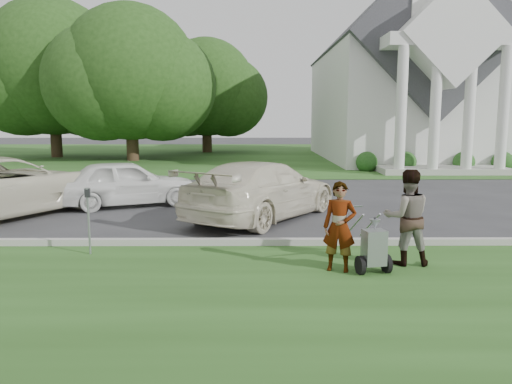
{
  "coord_description": "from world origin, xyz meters",
  "views": [
    {
      "loc": [
        -0.33,
        -9.78,
        2.69
      ],
      "look_at": [
        -0.27,
        0.0,
        1.24
      ],
      "focal_mm": 35.0,
      "sensor_mm": 36.0,
      "label": 1
    }
  ],
  "objects_px": {
    "tree_left": "(130,79)",
    "striping_cart": "(374,248)",
    "car_c": "(262,190)",
    "car_a": "(1,186)",
    "person_left": "(340,228)",
    "car_b": "(126,183)",
    "tree_far": "(52,74)",
    "church": "(398,67)",
    "tree_back": "(206,92)",
    "person_right": "(407,218)",
    "parking_meter_near": "(88,213)"
  },
  "relations": [
    {
      "from": "parking_meter_near",
      "to": "car_b",
      "type": "distance_m",
      "value": 5.63
    },
    {
      "from": "tree_far",
      "to": "person_right",
      "type": "relative_size",
      "value": 6.61
    },
    {
      "from": "church",
      "to": "striping_cart",
      "type": "distance_m",
      "value": 26.14
    },
    {
      "from": "church",
      "to": "car_b",
      "type": "relative_size",
      "value": 5.73
    },
    {
      "from": "person_left",
      "to": "person_right",
      "type": "xyz_separation_m",
      "value": [
        1.3,
        0.4,
        0.09
      ]
    },
    {
      "from": "person_left",
      "to": "car_b",
      "type": "distance_m",
      "value": 8.62
    },
    {
      "from": "tree_left",
      "to": "tree_far",
      "type": "height_order",
      "value": "tree_far"
    },
    {
      "from": "church",
      "to": "tree_back",
      "type": "relative_size",
      "value": 2.51
    },
    {
      "from": "tree_left",
      "to": "car_a",
      "type": "xyz_separation_m",
      "value": [
        0.76,
        -18.17,
        -4.27
      ]
    },
    {
      "from": "tree_far",
      "to": "car_b",
      "type": "relative_size",
      "value": 2.77
    },
    {
      "from": "striping_cart",
      "to": "person_right",
      "type": "height_order",
      "value": "person_right"
    },
    {
      "from": "tree_left",
      "to": "tree_far",
      "type": "relative_size",
      "value": 0.91
    },
    {
      "from": "tree_left",
      "to": "person_right",
      "type": "distance_m",
      "value": 25.5
    },
    {
      "from": "church",
      "to": "person_right",
      "type": "xyz_separation_m",
      "value": [
        -6.52,
        -23.97,
        -5.06
      ]
    },
    {
      "from": "tree_back",
      "to": "parking_meter_near",
      "type": "xyz_separation_m",
      "value": [
        0.44,
        -30.13,
        -3.88
      ]
    },
    {
      "from": "tree_far",
      "to": "car_a",
      "type": "relative_size",
      "value": 1.93
    },
    {
      "from": "tree_left",
      "to": "car_c",
      "type": "xyz_separation_m",
      "value": [
        7.93,
        -18.52,
        -4.33
      ]
    },
    {
      "from": "parking_meter_near",
      "to": "car_c",
      "type": "distance_m",
      "value": 5.02
    },
    {
      "from": "church",
      "to": "tree_left",
      "type": "relative_size",
      "value": 2.27
    },
    {
      "from": "person_left",
      "to": "person_right",
      "type": "bearing_deg",
      "value": 34.16
    },
    {
      "from": "tree_far",
      "to": "tree_back",
      "type": "distance_m",
      "value": 11.22
    },
    {
      "from": "car_c",
      "to": "car_a",
      "type": "bearing_deg",
      "value": 30.41
    },
    {
      "from": "striping_cart",
      "to": "person_left",
      "type": "height_order",
      "value": "person_left"
    },
    {
      "from": "tree_far",
      "to": "car_a",
      "type": "height_order",
      "value": "tree_far"
    },
    {
      "from": "tree_back",
      "to": "person_right",
      "type": "relative_size",
      "value": 5.46
    },
    {
      "from": "church",
      "to": "tree_left",
      "type": "height_order",
      "value": "church"
    },
    {
      "from": "striping_cart",
      "to": "car_a",
      "type": "relative_size",
      "value": 0.2
    },
    {
      "from": "striping_cart",
      "to": "tree_left",
      "type": "bearing_deg",
      "value": 100.97
    },
    {
      "from": "tree_left",
      "to": "striping_cart",
      "type": "bearing_deg",
      "value": -67.32
    },
    {
      "from": "car_a",
      "to": "car_b",
      "type": "bearing_deg",
      "value": -124.41
    },
    {
      "from": "tree_far",
      "to": "car_c",
      "type": "height_order",
      "value": "tree_far"
    },
    {
      "from": "parking_meter_near",
      "to": "car_b",
      "type": "xyz_separation_m",
      "value": [
        -0.67,
        5.59,
        -0.13
      ]
    },
    {
      "from": "tree_left",
      "to": "person_right",
      "type": "relative_size",
      "value": 6.03
    },
    {
      "from": "person_right",
      "to": "striping_cart",
      "type": "bearing_deg",
      "value": 38.06
    },
    {
      "from": "church",
      "to": "tree_left",
      "type": "distance_m",
      "value": 17.07
    },
    {
      "from": "tree_far",
      "to": "car_b",
      "type": "distance_m",
      "value": 22.41
    },
    {
      "from": "person_left",
      "to": "car_c",
      "type": "distance_m",
      "value": 4.89
    },
    {
      "from": "striping_cart",
      "to": "tree_back",
      "type": "bearing_deg",
      "value": 88.71
    },
    {
      "from": "person_left",
      "to": "car_a",
      "type": "xyz_separation_m",
      "value": [
        -8.44,
        5.08,
        0.04
      ]
    },
    {
      "from": "striping_cart",
      "to": "car_c",
      "type": "bearing_deg",
      "value": 99.05
    },
    {
      "from": "car_a",
      "to": "person_left",
      "type": "bearing_deg",
      "value": 176.17
    },
    {
      "from": "person_left",
      "to": "parking_meter_near",
      "type": "bearing_deg",
      "value": -176.17
    },
    {
      "from": "tree_left",
      "to": "car_b",
      "type": "distance_m",
      "value": 17.53
    },
    {
      "from": "car_a",
      "to": "striping_cart",
      "type": "bearing_deg",
      "value": 177.17
    },
    {
      "from": "tree_back",
      "to": "car_c",
      "type": "height_order",
      "value": "tree_back"
    },
    {
      "from": "car_b",
      "to": "church",
      "type": "bearing_deg",
      "value": -59.79
    },
    {
      "from": "tree_back",
      "to": "parking_meter_near",
      "type": "height_order",
      "value": "tree_back"
    },
    {
      "from": "person_left",
      "to": "car_b",
      "type": "height_order",
      "value": "person_left"
    },
    {
      "from": "tree_far",
      "to": "parking_meter_near",
      "type": "xyz_separation_m",
      "value": [
        10.44,
        -25.13,
        -4.85
      ]
    },
    {
      "from": "car_a",
      "to": "car_b",
      "type": "distance_m",
      "value": 3.43
    }
  ]
}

